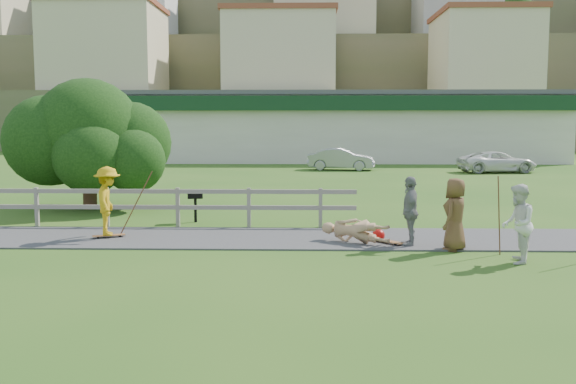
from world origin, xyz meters
The scene contains 19 objects.
ground centered at (0.00, 0.00, 0.00)m, with size 260.00×260.00×0.00m, color #295718.
path centered at (0.00, 1.50, 0.02)m, with size 34.00×3.00×0.04m, color #37373A.
fence centered at (-4.62, 3.30, 0.72)m, with size 15.05×0.10×1.10m.
strip_mall centered at (4.00, 34.94, 2.58)m, with size 32.50×10.75×5.10m.
hillside centered at (0.00, 91.31, 14.41)m, with size 220.00×67.00×47.50m.
skater_rider centered at (-3.37, 1.37, 0.86)m, with size 1.12×0.64×1.73m, color gold.
skater_fallen centered at (2.78, 0.85, 0.32)m, with size 1.74×0.42×0.63m, color tan.
spectator_a centered at (5.99, -1.14, 0.83)m, with size 0.81×0.63×1.66m, color silver.
spectator_b centered at (4.04, 0.61, 0.83)m, with size 0.98×0.41×1.67m, color gray.
spectator_c centered at (4.99, 0.14, 0.83)m, with size 0.81×0.53×1.67m, color brown.
car_silver centered at (3.74, 24.62, 0.66)m, with size 1.41×4.03×1.33m, color #95979C.
car_white centered at (12.66, 22.94, 0.61)m, with size 2.03×4.41×1.23m, color white.
tree centered at (-5.72, 6.94, 1.61)m, with size 5.75×5.75×3.22m, color black, non-canonical shape.
bbq centered at (-1.65, 4.14, 0.47)m, with size 0.43×0.33×0.93m, color black, non-canonical shape.
longboard_rider centered at (-3.37, 1.37, 0.04)m, with size 0.80×0.19×0.09m, color brown, non-canonical shape.
longboard_fallen centered at (3.58, 0.75, 0.05)m, with size 0.82×0.20×0.09m, color brown, non-canonical shape.
helmet centered at (3.38, 1.20, 0.16)m, with size 0.32×0.32×0.32m, color #A60C08.
pole_rider centered at (-2.77, 1.77, 0.95)m, with size 0.03×0.03×1.90m, color brown.
pole_spec_left centered at (5.86, -0.28, 0.88)m, with size 0.03×0.03×1.75m, color brown.
Camera 1 is at (1.58, -14.41, 2.94)m, focal length 40.00 mm.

